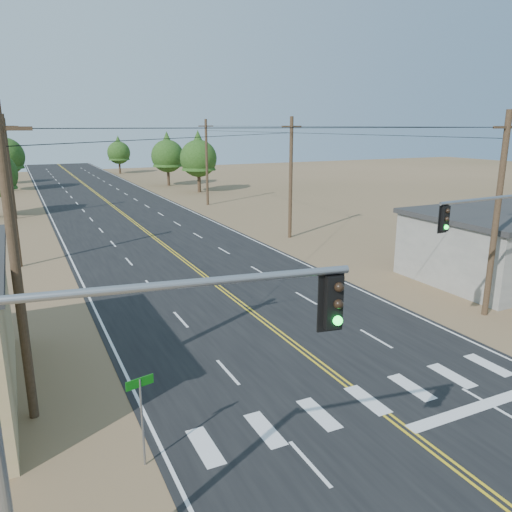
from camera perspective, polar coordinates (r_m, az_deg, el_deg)
road at (r=36.97m, az=-8.86°, el=-0.00°), size 15.00×200.00×0.02m
utility_pole_left_near at (r=16.81m, az=-25.78°, el=-1.15°), size 1.80×0.30×10.00m
utility_pole_left_mid at (r=36.52m, az=-26.20°, el=6.66°), size 1.80×0.30×10.00m
utility_pole_left_far at (r=56.44m, az=-26.33°, el=8.98°), size 1.80×0.30×10.00m
utility_pole_right_near at (r=26.71m, az=25.81°, el=4.26°), size 1.80×0.30×10.00m
utility_pole_right_mid at (r=42.01m, az=3.99°, el=8.98°), size 1.80×0.30×10.00m
utility_pole_right_far at (r=60.13m, az=-5.65°, el=10.67°), size 1.80×0.30×10.00m
signal_mast_left at (r=9.28m, az=-16.17°, el=-15.57°), size 6.31×1.29×6.87m
signal_mast_right at (r=23.93m, az=26.43°, el=1.59°), size 6.01×0.72×6.57m
street_sign at (r=14.59m, az=-12.97°, el=-16.52°), size 0.79×0.21×2.71m
tree_left_mid at (r=81.29m, az=-26.83°, el=10.51°), size 5.41×5.41×9.01m
tree_left_far at (r=91.55m, az=-27.26°, el=9.92°), size 4.11×4.11×6.86m
tree_right_near at (r=72.12m, az=-6.61°, el=11.45°), size 5.20×5.20×8.66m
tree_right_mid at (r=80.76m, az=-10.10°, el=11.55°), size 5.05×5.05×8.42m
tree_right_far at (r=104.00m, az=-15.43°, el=11.56°), size 4.42×4.42×7.37m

